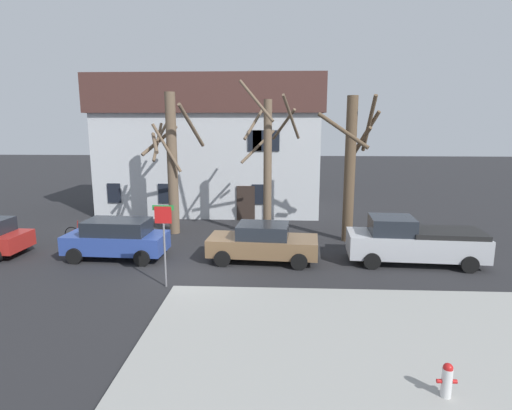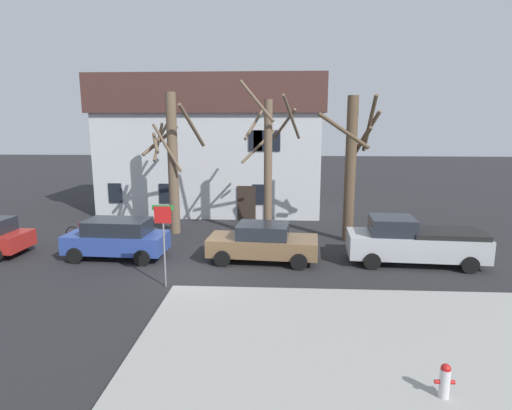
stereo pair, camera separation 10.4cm
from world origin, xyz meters
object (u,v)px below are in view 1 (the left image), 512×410
Objects in this scene: pickup_truck_silver at (414,241)px; street_sign_pole at (164,231)px; car_blue_wagon at (117,238)px; car_brown_sedan at (263,242)px; tree_bare_end at (351,164)px; bicycle_leaning at (82,233)px; building_main at (211,144)px; tree_bare_near at (172,176)px; tree_bare_mid at (172,161)px; tree_bare_far at (268,162)px; fire_hydrant at (447,379)px.

street_sign_pole is (-9.74, -3.12, 1.14)m from pickup_truck_silver.
car_blue_wagon is 6.37m from car_brown_sedan.
bicycle_leaning is at bearing -177.17° from tree_bare_end.
street_sign_pole is (0.40, -13.91, -2.35)m from building_main.
tree_bare_near is 8.14m from street_sign_pole.
tree_bare_near is 0.81× the size of tree_bare_mid.
car_brown_sedan is at bearing -16.60° from bicycle_leaning.
pickup_truck_silver is at bearing 17.77° from street_sign_pole.
car_blue_wagon is at bearing -43.37° from bicycle_leaning.
tree_bare_mid is 5.09m from tree_bare_far.
building_main is at bearing 56.23° from bicycle_leaning.
car_blue_wagon is at bearing -103.45° from building_main.
bicycle_leaning is (-9.20, 2.74, -0.45)m from car_brown_sedan.
building_main is 6.49m from tree_bare_mid.
tree_bare_end is 1.26× the size of pickup_truck_silver.
tree_bare_far reaches higher than pickup_truck_silver.
tree_bare_end is 6.18m from car_brown_sedan.
tree_bare_end is 1.62× the size of car_blue_wagon.
car_brown_sedan is 9.61m from bicycle_leaning.
street_sign_pole is (-7.59, -6.49, -1.75)m from tree_bare_end.
car_blue_wagon is 1.46× the size of street_sign_pole.
tree_bare_mid is at bearing 123.83° from fire_hydrant.
car_brown_sedan is 1.58× the size of street_sign_pole.
tree_bare_far is at bearing 88.12° from car_brown_sedan.
tree_bare_far is (5.14, -1.23, 0.85)m from tree_bare_near.
bicycle_leaning is at bearing -158.38° from tree_bare_mid.
tree_bare_mid reaches higher than pickup_truck_silver.
street_sign_pole is 1.72× the size of bicycle_leaning.
fire_hydrant is (9.23, -13.96, -2.54)m from tree_bare_near.
street_sign_pole is at bearing -78.45° from tree_bare_near.
tree_bare_mid reaches higher than fire_hydrant.
tree_bare_far is 1.39× the size of pickup_truck_silver.
tree_bare_mid is (0.13, -0.38, 0.79)m from tree_bare_near.
tree_bare_mid is at bearing -99.75° from building_main.
bicycle_leaning is (-13.41, 11.87, -0.15)m from fire_hydrant.
pickup_truck_silver is (12.71, -0.04, 0.05)m from car_blue_wagon.
tree_bare_mid is 1.55× the size of car_brown_sedan.
car_blue_wagon is at bearing 133.19° from street_sign_pole.
tree_bare_end reaches higher than bicycle_leaning.
tree_bare_end is 10.14m from street_sign_pole.
car_blue_wagon is at bearing 138.98° from fire_hydrant.
car_blue_wagon is at bearing -105.84° from tree_bare_near.
car_brown_sedan is at bearing -43.86° from tree_bare_near.
car_brown_sedan is (6.37, -0.07, -0.08)m from car_blue_wagon.
street_sign_pole reaches higher than bicycle_leaning.
pickup_truck_silver reaches higher than fire_hydrant.
car_brown_sedan is 6.34m from pickup_truck_silver.
car_blue_wagon is 4.50m from street_sign_pole.
tree_bare_mid is at bearing 71.38° from car_blue_wagon.
car_brown_sedan is 0.84× the size of pickup_truck_silver.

